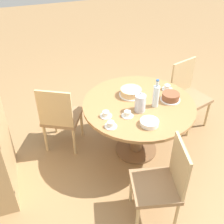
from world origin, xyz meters
TOP-DOWN VIEW (x-y plane):
  - ground_plane at (0.00, 0.00)m, footprint 14.00×14.00m
  - dining_table at (0.00, 0.00)m, footprint 1.26×1.26m
  - chair_a at (0.33, -0.86)m, footprint 0.53×0.53m
  - chair_b at (0.36, 0.84)m, footprint 0.57×0.57m
  - chair_c at (-0.91, 0.14)m, footprint 0.50×0.50m
  - coffee_pot at (-0.12, 0.04)m, footprint 0.12×0.12m
  - water_bottle at (-0.10, -0.15)m, footprint 0.07×0.07m
  - cake_main at (0.19, 0.02)m, footprint 0.27×0.27m
  - cake_second at (-0.05, -0.36)m, footprint 0.22×0.22m
  - cup_a at (-0.17, 0.20)m, footprint 0.13×0.13m
  - cup_b at (0.17, -0.43)m, footprint 0.13×0.13m
  - cup_c at (-0.29, 0.42)m, footprint 0.13×0.13m
  - cup_d at (-0.11, 0.42)m, footprint 0.13×0.13m
  - plate_stack at (-0.38, 0.05)m, footprint 0.19×0.19m

SIDE VIEW (x-z plane):
  - ground_plane at x=0.00m, z-range 0.00..0.00m
  - chair_a at x=0.33m, z-range 0.02..0.92m
  - chair_b at x=0.36m, z-range 0.02..0.92m
  - chair_c at x=-0.91m, z-range 0.02..0.92m
  - dining_table at x=0.00m, z-range 0.21..0.92m
  - cup_a at x=-0.17m, z-range 0.70..0.76m
  - cup_b at x=0.17m, z-range 0.70..0.76m
  - cup_c at x=-0.29m, z-range 0.70..0.76m
  - cup_d at x=-0.11m, z-range 0.70..0.76m
  - plate_stack at x=-0.38m, z-range 0.71..0.76m
  - cake_main at x=0.19m, z-range 0.71..0.79m
  - cake_second at x=-0.05m, z-range 0.71..0.80m
  - coffee_pot at x=-0.12m, z-range 0.70..0.93m
  - water_bottle at x=-0.10m, z-range 0.68..1.01m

